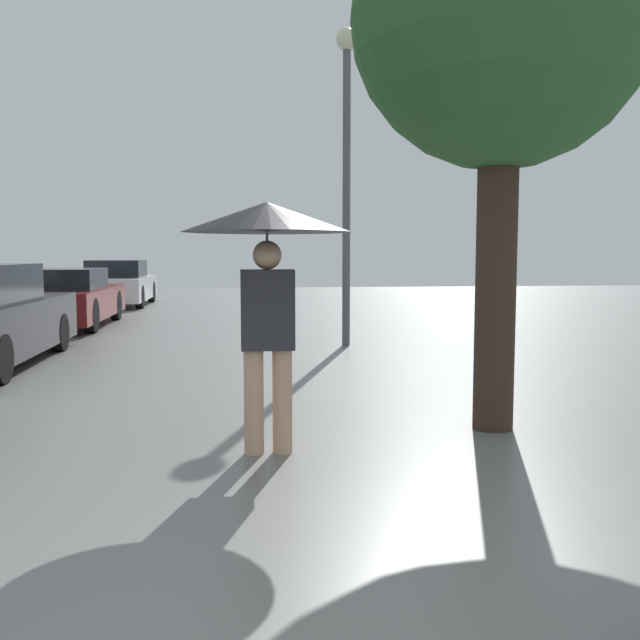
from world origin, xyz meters
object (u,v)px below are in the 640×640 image
object	(u,v)px
parked_car_third	(64,299)
street_lamp	(347,142)
pedestrian	(267,244)
parked_car_farthest	(118,284)
tree	(502,20)

from	to	relation	value
parked_car_third	street_lamp	distance (m)	6.88
pedestrian	street_lamp	distance (m)	6.47
pedestrian	parked_car_farthest	xyz separation A→B (m)	(-3.58, 15.65, -0.94)
parked_car_third	parked_car_farthest	world-z (taller)	parked_car_farthest
parked_car_farthest	street_lamp	distance (m)	11.17
pedestrian	tree	bearing A→B (deg)	15.37
street_lamp	parked_car_third	bearing A→B (deg)	145.09
parked_car_farthest	street_lamp	size ratio (longest dim) A/B	0.86
parked_car_farthest	street_lamp	bearing A→B (deg)	-62.02
parked_car_third	parked_car_farthest	xyz separation A→B (m)	(0.11, 5.96, 0.04)
parked_car_third	parked_car_farthest	size ratio (longest dim) A/B	1.01
pedestrian	parked_car_third	xyz separation A→B (m)	(-3.69, 9.69, -0.98)
pedestrian	parked_car_third	size ratio (longest dim) A/B	0.43
tree	street_lamp	size ratio (longest dim) A/B	0.93
tree	parked_car_third	bearing A→B (deg)	121.46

